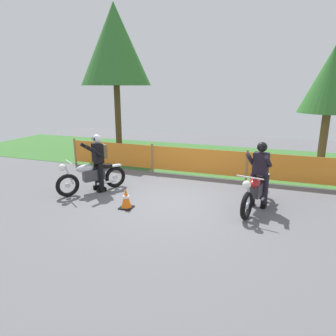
{
  "coord_description": "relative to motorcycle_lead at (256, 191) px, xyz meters",
  "views": [
    {
      "loc": [
        2.41,
        -7.2,
        3.0
      ],
      "look_at": [
        -0.18,
        0.08,
        0.9
      ],
      "focal_mm": 32.05,
      "sensor_mm": 36.0,
      "label": 1
    }
  ],
  "objects": [
    {
      "name": "rider_lead",
      "position": [
        0.04,
        0.2,
        0.43
      ],
      "size": [
        0.63,
        0.64,
        1.69
      ],
      "rotation": [
        0.0,
        0.0,
        -1.79
      ],
      "color": "black",
      "rests_on": "ground"
    },
    {
      "name": "tree_near_left",
      "position": [
        2.0,
        4.7,
        2.72
      ],
      "size": [
        2.05,
        2.05,
        4.39
      ],
      "color": "brown",
      "rests_on": "ground"
    },
    {
      "name": "motorcycle_lead",
      "position": [
        0.0,
        0.0,
        0.0
      ],
      "size": [
        0.77,
        2.11,
        1.01
      ],
      "rotation": [
        0.0,
        0.0,
        -1.79
      ],
      "color": "black",
      "rests_on": "ground"
    },
    {
      "name": "traffic_cone",
      "position": [
        -3.1,
        -1.04,
        -0.23
      ],
      "size": [
        0.32,
        0.32,
        0.53
      ],
      "color": "black",
      "rests_on": "ground"
    },
    {
      "name": "barrier_fence",
      "position": [
        -2.12,
        2.33,
        0.05
      ],
      "size": [
        10.04,
        0.08,
        1.05
      ],
      "color": "#997547",
      "rests_on": "ground"
    },
    {
      "name": "grass_verge",
      "position": [
        -2.12,
        5.22,
        -0.49
      ],
      "size": [
        24.0,
        5.78,
        0.01
      ],
      "primitive_type": "cube",
      "color": "#386B2D",
      "rests_on": "ground"
    },
    {
      "name": "tree_leftmost",
      "position": [
        -6.53,
        4.89,
        4.25
      ],
      "size": [
        3.06,
        3.06,
        6.46
      ],
      "color": "brown",
      "rests_on": "ground"
    },
    {
      "name": "ground",
      "position": [
        -2.12,
        -0.2,
        -0.5
      ],
      "size": [
        24.0,
        24.0,
        0.02
      ],
      "primitive_type": "cube",
      "color": "#5B5B60"
    },
    {
      "name": "motorcycle_trailing",
      "position": [
        -4.61,
        -0.27,
        -0.01
      ],
      "size": [
        1.33,
        1.77,
        1.0
      ],
      "rotation": [
        0.0,
        0.0,
        -2.2
      ],
      "color": "black",
      "rests_on": "ground"
    },
    {
      "name": "rider_trailing",
      "position": [
        -4.48,
        -0.09,
        0.46
      ],
      "size": [
        0.73,
        0.78,
        1.69
      ],
      "rotation": [
        0.0,
        0.0,
        -2.2
      ],
      "color": "black",
      "rests_on": "ground"
    }
  ]
}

